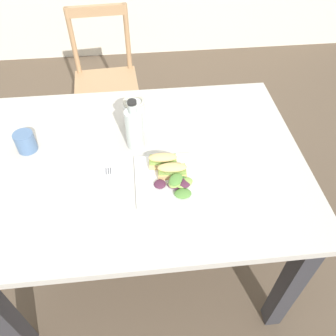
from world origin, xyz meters
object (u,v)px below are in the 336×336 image
(sandwich_half_front, at_px, (172,170))
(mason_jar_iced_tea, at_px, (135,115))
(dining_table, at_px, (141,179))
(fork_on_napkin, at_px, (109,184))
(cup_extra_side, at_px, (25,142))
(plate_lunch, at_px, (169,179))
(chair_wooden_far, at_px, (106,81))
(sandwich_half_back, at_px, (163,160))
(bottle_cold_brew, at_px, (135,130))

(sandwich_half_front, bearing_deg, mason_jar_iced_tea, 111.44)
(dining_table, bearing_deg, fork_on_napkin, -132.77)
(sandwich_half_front, height_order, cup_extra_side, cup_extra_side)
(fork_on_napkin, bearing_deg, plate_lunch, -0.08)
(chair_wooden_far, relative_size, plate_lunch, 3.60)
(sandwich_half_back, distance_m, cup_extra_side, 0.54)
(chair_wooden_far, bearing_deg, plate_lunch, -75.80)
(plate_lunch, height_order, fork_on_napkin, plate_lunch)
(sandwich_half_back, xyz_separation_m, fork_on_napkin, (-0.20, -0.06, -0.03))
(dining_table, relative_size, sandwich_half_back, 11.82)
(chair_wooden_far, height_order, bottle_cold_brew, bottle_cold_brew)
(sandwich_half_back, bearing_deg, chair_wooden_far, 104.19)
(plate_lunch, bearing_deg, cup_extra_side, 157.81)
(fork_on_napkin, height_order, mason_jar_iced_tea, mason_jar_iced_tea)
(sandwich_half_front, height_order, fork_on_napkin, sandwich_half_front)
(plate_lunch, bearing_deg, fork_on_napkin, 179.92)
(dining_table, bearing_deg, sandwich_half_front, -43.70)
(sandwich_half_front, relative_size, sandwich_half_back, 1.00)
(plate_lunch, distance_m, cup_extra_side, 0.58)
(bottle_cold_brew, height_order, mason_jar_iced_tea, bottle_cold_brew)
(fork_on_napkin, bearing_deg, sandwich_half_front, 2.69)
(sandwich_half_front, height_order, mason_jar_iced_tea, mason_jar_iced_tea)
(chair_wooden_far, distance_m, sandwich_half_back, 1.16)
(chair_wooden_far, height_order, mason_jar_iced_tea, same)
(mason_jar_iced_tea, bearing_deg, dining_table, -88.61)
(dining_table, distance_m, mason_jar_iced_tea, 0.26)
(sandwich_half_back, bearing_deg, dining_table, 146.72)
(mason_jar_iced_tea, bearing_deg, cup_extra_side, -166.99)
(cup_extra_side, bearing_deg, sandwich_half_front, -20.74)
(fork_on_napkin, xyz_separation_m, cup_extra_side, (-0.32, 0.22, 0.03))
(chair_wooden_far, height_order, sandwich_half_back, chair_wooden_far)
(dining_table, height_order, bottle_cold_brew, bottle_cold_brew)
(plate_lunch, height_order, sandwich_half_back, sandwich_half_back)
(chair_wooden_far, bearing_deg, dining_table, -79.67)
(bottle_cold_brew, bearing_deg, fork_on_napkin, -117.54)
(dining_table, height_order, fork_on_napkin, fork_on_napkin)
(sandwich_half_back, height_order, mason_jar_iced_tea, mason_jar_iced_tea)
(plate_lunch, height_order, sandwich_half_front, sandwich_half_front)
(fork_on_napkin, relative_size, mason_jar_iced_tea, 1.43)
(sandwich_half_front, relative_size, fork_on_napkin, 0.57)
(sandwich_half_back, relative_size, mason_jar_iced_tea, 0.82)
(dining_table, bearing_deg, cup_extra_side, 167.34)
(fork_on_napkin, xyz_separation_m, mason_jar_iced_tea, (0.11, 0.31, 0.05))
(mason_jar_iced_tea, bearing_deg, chair_wooden_far, 102.38)
(chair_wooden_far, distance_m, mason_jar_iced_tea, 0.92)
(sandwich_half_front, height_order, sandwich_half_back, same)
(plate_lunch, distance_m, bottle_cold_brew, 0.24)
(bottle_cold_brew, xyz_separation_m, cup_extra_side, (-0.42, 0.02, -0.04))
(bottle_cold_brew, bearing_deg, dining_table, -83.39)
(dining_table, relative_size, cup_extra_side, 16.06)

